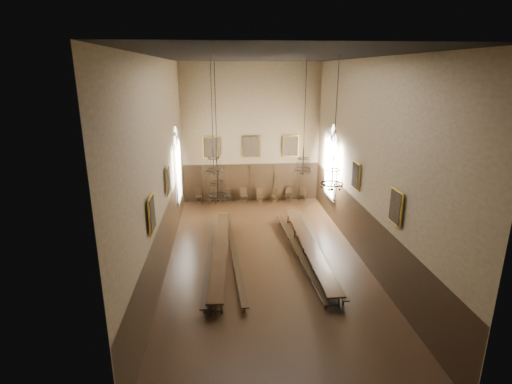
{
  "coord_description": "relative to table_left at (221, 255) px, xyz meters",
  "views": [
    {
      "loc": [
        -1.87,
        -16.76,
        8.48
      ],
      "look_at": [
        -0.32,
        1.5,
        2.87
      ],
      "focal_mm": 28.0,
      "sensor_mm": 36.0,
      "label": 1
    }
  ],
  "objects": [
    {
      "name": "portrait_back_0",
      "position": [
        -0.52,
        8.94,
        3.35
      ],
      "size": [
        1.1,
        0.12,
        1.4
      ],
      "color": "gold",
      "rests_on": "wall_back"
    },
    {
      "name": "ceiling",
      "position": [
        2.08,
        0.06,
        8.66
      ],
      "size": [
        9.0,
        18.0,
        0.02
      ],
      "primitive_type": "cube",
      "color": "black",
      "rests_on": "ground"
    },
    {
      "name": "portrait_back_1",
      "position": [
        2.08,
        8.94,
        3.35
      ],
      "size": [
        1.1,
        0.12,
        1.4
      ],
      "color": "gold",
      "rests_on": "wall_back"
    },
    {
      "name": "wall_front",
      "position": [
        2.08,
        -8.95,
        4.15
      ],
      "size": [
        9.0,
        0.02,
        9.0
      ],
      "primitive_type": "cube",
      "color": "#776349",
      "rests_on": "ground"
    },
    {
      "name": "table_left",
      "position": [
        0.0,
        0.0,
        0.0
      ],
      "size": [
        1.03,
        9.08,
        0.71
      ],
      "rotation": [
        0.0,
        0.0,
        -0.04
      ],
      "color": "black",
      "rests_on": "floor"
    },
    {
      "name": "chair_3",
      "position": [
        1.56,
        8.59,
        -0.05
      ],
      "size": [
        0.53,
        0.53,
        0.99
      ],
      "rotation": [
        0.0,
        0.0,
        0.25
      ],
      "color": "black",
      "rests_on": "floor"
    },
    {
      "name": "bench_right_outer",
      "position": [
        4.64,
        0.29,
        -0.09
      ],
      "size": [
        0.4,
        9.14,
        0.41
      ],
      "rotation": [
        0.0,
        0.0,
        -0.01
      ],
      "color": "black",
      "rests_on": "floor"
    },
    {
      "name": "chandelier_back_left",
      "position": [
        -0.24,
        2.19,
        3.84
      ],
      "size": [
        0.88,
        0.88,
        5.3
      ],
      "color": "black",
      "rests_on": "ceiling"
    },
    {
      "name": "wall_right",
      "position": [
        6.59,
        0.06,
        4.15
      ],
      "size": [
        0.02,
        18.0,
        9.0
      ],
      "primitive_type": "cube",
      "color": "#776349",
      "rests_on": "ground"
    },
    {
      "name": "bench_right_inner",
      "position": [
        3.63,
        0.12,
        -0.09
      ],
      "size": [
        0.77,
        9.25,
        0.42
      ],
      "rotation": [
        0.0,
        0.0,
        0.05
      ],
      "color": "black",
      "rests_on": "floor"
    },
    {
      "name": "portrait_right_0",
      "position": [
        6.46,
        1.06,
        3.35
      ],
      "size": [
        0.12,
        1.0,
        1.3
      ],
      "color": "gold",
      "rests_on": "wall_right"
    },
    {
      "name": "window_left",
      "position": [
        -2.35,
        5.56,
        3.05
      ],
      "size": [
        0.2,
        2.2,
        4.6
      ],
      "primitive_type": null,
      "color": "white",
      "rests_on": "wall_left"
    },
    {
      "name": "chair_0",
      "position": [
        -1.44,
        8.66,
        -0.06
      ],
      "size": [
        0.44,
        0.44,
        0.97
      ],
      "rotation": [
        0.0,
        0.0,
        0.02
      ],
      "color": "black",
      "rests_on": "floor"
    },
    {
      "name": "chair_1",
      "position": [
        -0.51,
        8.56,
        -0.04
      ],
      "size": [
        0.5,
        0.5,
        1.04
      ],
      "rotation": [
        0.0,
        0.0,
        -0.09
      ],
      "color": "black",
      "rests_on": "floor"
    },
    {
      "name": "table_right",
      "position": [
        4.12,
        0.27,
        0.02
      ],
      "size": [
        0.72,
        9.62,
        0.75
      ],
      "rotation": [
        0.0,
        0.0,
        0.0
      ],
      "color": "black",
      "rests_on": "floor"
    },
    {
      "name": "chair_4",
      "position": [
        2.62,
        8.66,
        -0.09
      ],
      "size": [
        0.42,
        0.42,
        0.87
      ],
      "rotation": [
        0.0,
        0.0,
        0.11
      ],
      "color": "black",
      "rests_on": "floor"
    },
    {
      "name": "portrait_left_1",
      "position": [
        -2.3,
        -3.44,
        3.35
      ],
      "size": [
        0.12,
        1.0,
        1.3
      ],
      "color": "gold",
      "rests_on": "wall_left"
    },
    {
      "name": "bench_left_inner",
      "position": [
        0.64,
        0.1,
        -0.1
      ],
      "size": [
        0.76,
        9.01,
        0.41
      ],
      "rotation": [
        0.0,
        0.0,
        0.05
      ],
      "color": "black",
      "rests_on": "floor"
    },
    {
      "name": "portrait_right_1",
      "position": [
        6.46,
        -3.44,
        3.35
      ],
      "size": [
        0.12,
        1.0,
        1.3
      ],
      "color": "gold",
      "rests_on": "wall_right"
    },
    {
      "name": "chandelier_front_left",
      "position": [
        -0.0,
        -2.18,
        3.96
      ],
      "size": [
        0.8,
        0.8,
        5.21
      ],
      "color": "black",
      "rests_on": "ceiling"
    },
    {
      "name": "wainscot_panelling",
      "position": [
        2.08,
        0.06,
        0.9
      ],
      "size": [
        9.0,
        18.0,
        2.5
      ],
      "primitive_type": null,
      "color": "black",
      "rests_on": "floor"
    },
    {
      "name": "wall_back",
      "position": [
        2.08,
        9.07,
        4.15
      ],
      "size": [
        9.0,
        0.02,
        9.0
      ],
      "primitive_type": "cube",
      "color": "#776349",
      "rests_on": "ground"
    },
    {
      "name": "chandelier_front_right",
      "position": [
        4.35,
        -2.36,
        4.29
      ],
      "size": [
        0.85,
        0.85,
        4.83
      ],
      "color": "black",
      "rests_on": "ceiling"
    },
    {
      "name": "floor",
      "position": [
        2.08,
        0.06,
        -0.36
      ],
      "size": [
        9.0,
        18.0,
        0.02
      ],
      "primitive_type": "cube",
      "color": "black",
      "rests_on": "ground"
    },
    {
      "name": "window_right",
      "position": [
        6.51,
        5.56,
        3.05
      ],
      "size": [
        0.2,
        2.2,
        4.6
      ],
      "primitive_type": null,
      "color": "white",
      "rests_on": "wall_right"
    },
    {
      "name": "bench_left_outer",
      "position": [
        -0.49,
        0.22,
        -0.09
      ],
      "size": [
        0.52,
        9.22,
        0.41
      ],
      "rotation": [
        0.0,
        0.0,
        -0.03
      ],
      "color": "black",
      "rests_on": "floor"
    },
    {
      "name": "wall_left",
      "position": [
        -2.43,
        0.06,
        4.15
      ],
      "size": [
        0.02,
        18.0,
        9.0
      ],
      "primitive_type": "cube",
      "color": "#776349",
      "rests_on": "ground"
    },
    {
      "name": "chair_2",
      "position": [
        0.47,
        8.66,
        -0.07
      ],
      "size": [
        0.45,
        0.45,
        0.94
      ],
      "rotation": [
        0.0,
        0.0,
        -0.1
      ],
      "color": "black",
      "rests_on": "floor"
    },
    {
      "name": "chandelier_back_right",
      "position": [
        4.15,
        2.21,
        3.79
      ],
      "size": [
        0.86,
        0.86,
        5.37
      ],
      "color": "black",
      "rests_on": "ceiling"
    },
    {
      "name": "portrait_back_2",
      "position": [
        4.68,
        8.94,
        3.35
      ],
      "size": [
        1.1,
        0.12,
        1.4
      ],
      "color": "gold",
      "rests_on": "wall_back"
    },
    {
      "name": "chair_6",
      "position": [
        4.54,
        8.66,
        -0.08
      ],
      "size": [
        0.51,
        0.51,
        0.92
      ],
      "rotation": [
        0.0,
        0.0,
        -0.32
      ],
      "color": "black",
      "rests_on": "floor"
    },
    {
      "name": "chair_5",
      "position": [
        3.62,
        8.53,
        -0.08
      ],
      "size": [
        0.5,
        0.5,
        0.89
      ],
      "rotation": [
        0.0,
        0.0,
        -0.32
      ],
      "color": "black",
      "rests_on": "floor"
    },
    {
      "name": "chair_7",
      "position": [
        5.51,
        8.66,
        -0.08
      ],
      "size": [
        0.51,
        0.51,
        0.89
      ],
      "rotation": [
        0.0,
        0.0,
        -0.35
      ],
      "color": "black",
      "rests_on": "floor"
    },
    {
      "name": "portrait_left_0",
      "position": [
        -2.3,
        1.06,
        3.35
      ],
      "size": [
        0.12,
        1.0,
        1.3
      ],
      "color": "gold",
      "rests_on": "wall_left"
    }
  ]
}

